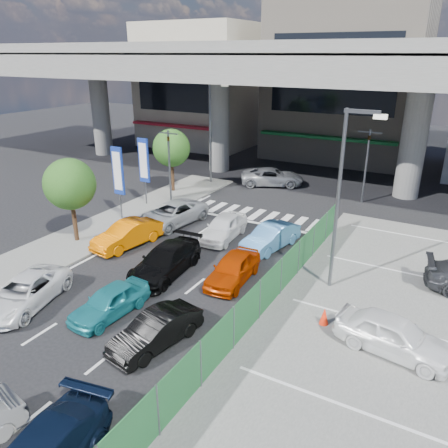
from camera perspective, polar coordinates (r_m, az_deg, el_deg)
The scene contains 27 objects.
ground at distance 19.19m, azimuth -12.85°, elevation -10.64°, with size 120.00×120.00×0.00m, color black.
parking_lot at distance 17.01m, azimuth 23.04°, elevation -16.55°, with size 12.00×28.00×0.06m, color #5E5E5B.
sidewalk_left at distance 26.18m, azimuth -18.61°, elevation -2.08°, with size 4.00×30.00×0.12m, color #5E5E5B.
fence_run at distance 16.82m, azimuth 3.20°, elevation -11.44°, with size 0.16×22.00×1.80m, color #20602F, non-canonical shape.
expressway at distance 35.63m, azimuth 11.22°, elevation 19.10°, with size 64.00×14.00×10.75m.
building_west at distance 51.70m, azimuth -2.96°, elevation 17.57°, with size 12.00×10.90×13.00m.
building_center at distance 46.21m, azimuth 15.69°, elevation 17.62°, with size 14.00×10.90×15.00m.
traffic_light_left at distance 30.17m, azimuth -7.23°, elevation 9.68°, with size 1.60×1.24×5.20m.
traffic_light_right at distance 31.89m, azimuth 18.31°, elevation 9.42°, with size 1.60×1.24×5.20m.
street_lamp_right at distance 18.98m, azimuth 15.31°, elevation 4.62°, with size 1.65×0.22×8.00m.
street_lamp_left at distance 35.01m, azimuth -1.55°, elevation 12.86°, with size 1.65×0.22×8.00m.
signboard_near at distance 27.99m, azimuth -13.67°, elevation 6.48°, with size 0.80×0.14×4.70m.
signboard_far at distance 30.43m, azimuth -10.43°, elevation 7.92°, with size 0.80×0.14×4.70m.
tree_near at distance 25.10m, azimuth -19.50°, elevation 4.90°, with size 2.80×2.80×4.80m.
tree_far at distance 33.18m, azimuth -6.88°, elevation 9.81°, with size 2.80×2.80×4.80m.
sedan_white_mid_left at distance 20.39m, azimuth -24.65°, elevation -8.14°, with size 2.08×4.51×1.25m, color white.
taxi_teal_mid at distance 18.56m, azimuth -14.71°, elevation -9.78°, with size 1.47×3.65×1.24m, color teal.
hatch_black_mid_right at distance 16.51m, azimuth -8.88°, elevation -13.59°, with size 1.31×3.76×1.24m, color black.
taxi_orange_left at distance 24.62m, azimuth -12.50°, elevation -1.34°, with size 1.46×4.19×1.38m, color #ED6B00.
sedan_black_mid at distance 21.25m, azimuth -7.65°, elevation -4.79°, with size 1.93×4.76×1.38m, color black.
taxi_orange_right at distance 20.42m, azimuth 1.19°, elevation -5.82°, with size 1.57×3.90×1.33m, color #BE3402.
wagon_silver_front_left at distance 27.28m, azimuth -6.83°, elevation 1.32°, with size 2.29×4.97×1.38m, color #A4A7AC.
sedan_white_front_mid at distance 25.03m, azimuth -0.06°, elevation -0.41°, with size 1.63×4.05×1.38m, color white.
kei_truck_front_right at distance 23.89m, azimuth 6.09°, elevation -1.72°, with size 1.41×4.04×1.33m, color #4C8BC9.
crossing_wagon_silver at distance 35.51m, azimuth 6.32°, elevation 6.13°, with size 2.29×4.96×1.38m, color #95989C.
parked_sedan_white at distance 16.96m, azimuth 21.29°, elevation -13.35°, with size 1.65×4.11×1.40m, color white.
traffic_cone at distance 17.90m, azimuth 12.96°, elevation -11.62°, with size 0.37×0.37×0.72m, color #FF2A0E.
Camera 1 is at (11.38, -11.74, 10.05)m, focal length 35.00 mm.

